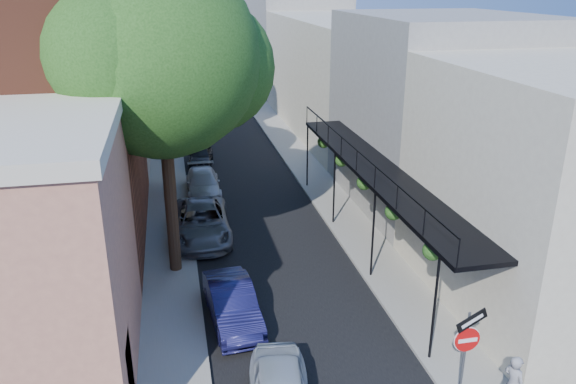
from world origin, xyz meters
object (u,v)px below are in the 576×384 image
oak_far (167,18)px  parked_car_c (202,222)px  oak_mid (170,56)px  parked_car_b (232,304)px  oak_near (173,60)px  sign_post (467,343)px  parked_car_d (203,183)px  parked_car_e (201,155)px

oak_far → parked_car_c: 16.30m
oak_mid → parked_car_c: 8.37m
oak_mid → parked_car_b: (1.35, -12.04, -6.40)m
oak_far → parked_car_b: oak_far is taller
oak_near → oak_far: oak_far is taller
sign_post → oak_far: bearing=103.9°
oak_mid → parked_car_d: size_ratio=2.46×
oak_far → parked_car_d: size_ratio=2.88×
oak_near → parked_car_e: 14.98m
parked_car_c → parked_car_e: parked_car_c is taller
parked_car_c → oak_far: bearing=94.3°
parked_car_c → parked_car_d: parked_car_c is taller
sign_post → parked_car_d: (-5.36, 17.16, -1.44)m
parked_car_c → parked_car_d: 5.31m
sign_post → parked_car_d: sign_post is taller
sign_post → oak_near: bearing=125.1°
parked_car_b → parked_car_c: bearing=90.0°
sign_post → oak_far: oak_far is taller
parked_car_c → parked_car_d: bearing=87.0°
parked_car_d → parked_car_e: size_ratio=1.23×
oak_far → oak_mid: bearing=-90.4°
sign_post → parked_car_e: bearing=103.0°
oak_near → parked_car_d: (1.16, 7.87, -7.28)m
oak_mid → parked_car_d: (1.22, -0.10, -6.46)m
oak_near → parked_car_c: 7.66m
oak_near → parked_car_e: bearing=84.0°
oak_mid → sign_post: bearing=-69.1°
parked_car_c → parked_car_e: (0.60, 10.42, -0.13)m
oak_near → parked_car_c: bearing=73.4°
parked_car_b → parked_car_c: 6.68m
sign_post → parked_car_b: 7.51m
parked_car_e → parked_car_b: bearing=-83.0°
oak_far → parked_car_c: bearing=-87.0°
oak_near → parked_car_d: 10.78m
sign_post → parked_car_b: size_ratio=0.75×
oak_mid → oak_far: bearing=89.6°
parked_car_b → parked_car_d: bearing=86.1°
oak_near → oak_mid: (-0.05, 7.97, -0.82)m
sign_post → parked_car_d: bearing=107.4°
oak_near → parked_car_b: (1.30, -4.07, -7.22)m
parked_car_e → oak_far: bearing=115.9°
oak_mid → parked_car_c: oak_mid is taller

